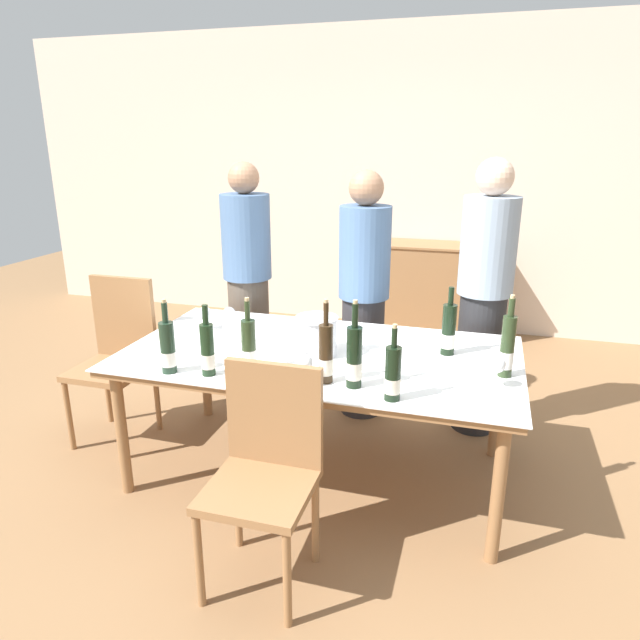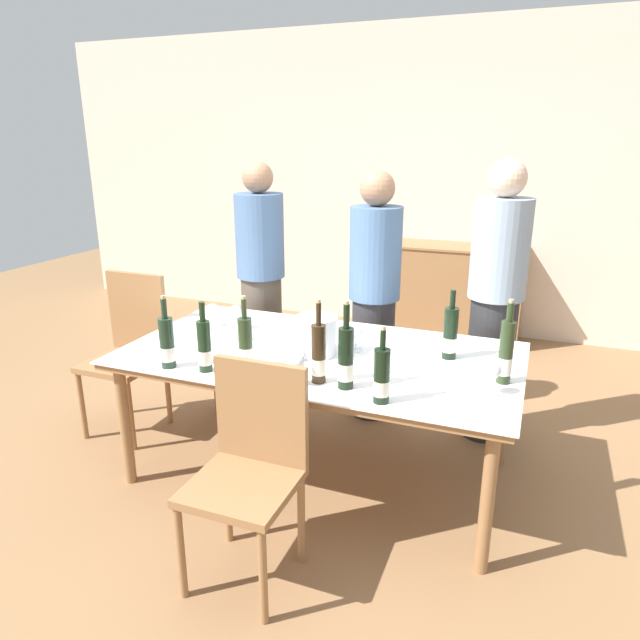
% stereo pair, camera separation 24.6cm
% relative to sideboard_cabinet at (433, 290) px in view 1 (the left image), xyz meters
% --- Properties ---
extents(ground_plane, '(12.00, 12.00, 0.00)m').
position_rel_sideboard_cabinet_xyz_m(ground_plane, '(-0.35, -2.58, -0.44)').
color(ground_plane, olive).
extents(back_wall, '(8.00, 0.10, 2.80)m').
position_rel_sideboard_cabinet_xyz_m(back_wall, '(-0.35, 0.29, 0.96)').
color(back_wall, beige).
rests_on(back_wall, ground_plane).
extents(sideboard_cabinet, '(1.18, 0.46, 0.87)m').
position_rel_sideboard_cabinet_xyz_m(sideboard_cabinet, '(0.00, 0.00, 0.00)').
color(sideboard_cabinet, '#996B42').
rests_on(sideboard_cabinet, ground_plane).
extents(dining_table, '(2.06, 1.12, 0.72)m').
position_rel_sideboard_cabinet_xyz_m(dining_table, '(-0.35, -2.58, 0.23)').
color(dining_table, '#996B42').
rests_on(dining_table, ground_plane).
extents(ice_bucket, '(0.22, 0.22, 0.20)m').
position_rel_sideboard_cabinet_xyz_m(ice_bucket, '(-0.36, -2.61, 0.39)').
color(ice_bucket, silver).
rests_on(ice_bucket, dining_table).
extents(wine_bottle_0, '(0.07, 0.07, 0.40)m').
position_rel_sideboard_cabinet_xyz_m(wine_bottle_0, '(-0.22, -2.93, 0.42)').
color(wine_bottle_0, '#332314').
rests_on(wine_bottle_0, dining_table).
extents(wine_bottle_1, '(0.07, 0.07, 0.35)m').
position_rel_sideboard_cabinet_xyz_m(wine_bottle_1, '(-0.78, -3.01, 0.41)').
color(wine_bottle_1, black).
rests_on(wine_bottle_1, dining_table).
extents(wine_bottle_2, '(0.07, 0.07, 0.36)m').
position_rel_sideboard_cabinet_xyz_m(wine_bottle_2, '(0.30, -2.41, 0.41)').
color(wine_bottle_2, black).
rests_on(wine_bottle_2, dining_table).
extents(wine_bottle_3, '(0.07, 0.07, 0.41)m').
position_rel_sideboard_cabinet_xyz_m(wine_bottle_3, '(-0.08, -2.95, 0.43)').
color(wine_bottle_3, black).
rests_on(wine_bottle_3, dining_table).
extents(wine_bottle_4, '(0.07, 0.07, 0.37)m').
position_rel_sideboard_cabinet_xyz_m(wine_bottle_4, '(-0.61, -2.90, 0.41)').
color(wine_bottle_4, '#28381E').
rests_on(wine_bottle_4, dining_table).
extents(wine_bottle_5, '(0.07, 0.07, 0.40)m').
position_rel_sideboard_cabinet_xyz_m(wine_bottle_5, '(0.58, -2.63, 0.43)').
color(wine_bottle_5, '#28381E').
rests_on(wine_bottle_5, dining_table).
extents(wine_bottle_6, '(0.07, 0.07, 0.37)m').
position_rel_sideboard_cabinet_xyz_m(wine_bottle_6, '(-0.97, -3.03, 0.41)').
color(wine_bottle_6, '#1E3323').
rests_on(wine_bottle_6, dining_table).
extents(wine_bottle_7, '(0.07, 0.07, 0.34)m').
position_rel_sideboard_cabinet_xyz_m(wine_bottle_7, '(0.11, -3.03, 0.40)').
color(wine_bottle_7, black).
rests_on(wine_bottle_7, dining_table).
extents(wine_glass_0, '(0.08, 0.08, 0.15)m').
position_rel_sideboard_cabinet_xyz_m(wine_glass_0, '(-0.18, -2.48, 0.39)').
color(wine_glass_0, white).
rests_on(wine_glass_0, dining_table).
extents(wine_glass_1, '(0.07, 0.07, 0.15)m').
position_rel_sideboard_cabinet_xyz_m(wine_glass_1, '(-0.86, -2.59, 0.39)').
color(wine_glass_1, white).
rests_on(wine_glass_1, dining_table).
extents(wine_glass_2, '(0.08, 0.08, 0.15)m').
position_rel_sideboard_cabinet_xyz_m(wine_glass_2, '(-0.30, -3.01, 0.39)').
color(wine_glass_2, white).
rests_on(wine_glass_2, dining_table).
extents(wine_glass_3, '(0.08, 0.08, 0.14)m').
position_rel_sideboard_cabinet_xyz_m(wine_glass_3, '(-1.11, -2.40, 0.38)').
color(wine_glass_3, white).
rests_on(wine_glass_3, dining_table).
extents(wine_glass_4, '(0.07, 0.07, 0.15)m').
position_rel_sideboard_cabinet_xyz_m(wine_glass_4, '(-0.95, -2.40, 0.39)').
color(wine_glass_4, white).
rests_on(wine_glass_4, dining_table).
extents(wine_glass_5, '(0.07, 0.07, 0.15)m').
position_rel_sideboard_cabinet_xyz_m(wine_glass_5, '(0.54, -2.77, 0.39)').
color(wine_glass_5, white).
rests_on(wine_glass_5, dining_table).
extents(chair_near_front, '(0.42, 0.42, 0.93)m').
position_rel_sideboard_cabinet_xyz_m(chair_near_front, '(-0.35, -3.36, 0.10)').
color(chair_near_front, '#996B42').
rests_on(chair_near_front, ground_plane).
extents(chair_left_end, '(0.42, 0.42, 1.00)m').
position_rel_sideboard_cabinet_xyz_m(chair_left_end, '(-1.68, -2.48, 0.13)').
color(chair_left_end, '#996B42').
rests_on(chair_left_end, ground_plane).
extents(person_host, '(0.33, 0.33, 1.66)m').
position_rel_sideboard_cabinet_xyz_m(person_host, '(-1.10, -1.77, 0.40)').
color(person_host, '#51473D').
rests_on(person_host, ground_plane).
extents(person_guest_left, '(0.33, 0.33, 1.62)m').
position_rel_sideboard_cabinet_xyz_m(person_guest_left, '(-0.29, -1.76, 0.38)').
color(person_guest_left, '#2D2D33').
rests_on(person_guest_left, ground_plane).
extents(person_guest_right, '(0.33, 0.33, 1.70)m').
position_rel_sideboard_cabinet_xyz_m(person_guest_right, '(0.46, -1.78, 0.42)').
color(person_guest_right, '#262628').
rests_on(person_guest_right, ground_plane).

